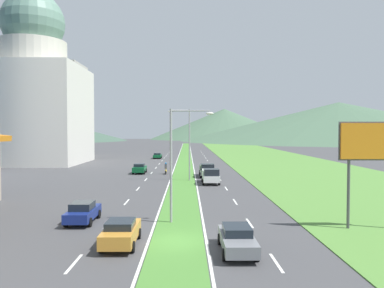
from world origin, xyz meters
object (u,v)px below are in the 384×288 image
at_px(street_lamp_near, 176,156).
at_px(motorcycle_rider, 166,169).
at_px(street_lamp_mid, 187,140).
at_px(car_0, 237,239).
at_px(car_4, 83,212).
at_px(pickup_truck_1, 207,170).
at_px(pickup_truck_0, 211,176).
at_px(car_3, 121,232).
at_px(billboard_roadside, 370,148).
at_px(car_2, 140,168).
at_px(car_1, 157,156).

relative_size(street_lamp_near, motorcycle_rider, 4.13).
height_order(street_lamp_near, street_lamp_mid, street_lamp_mid).
xyz_separation_m(street_lamp_mid, motorcycle_rider, (-3.31, 8.01, -4.76)).
relative_size(street_lamp_near, car_0, 1.81).
xyz_separation_m(street_lamp_near, car_4, (-6.82, 0.26, -4.07)).
relative_size(car_0, pickup_truck_1, 0.85).
height_order(street_lamp_near, pickup_truck_0, street_lamp_near).
height_order(car_3, car_4, car_4).
bearing_deg(car_4, pickup_truck_0, -27.66).
bearing_deg(pickup_truck_1, billboard_roadside, 17.90).
xyz_separation_m(street_lamp_near, car_2, (-6.73, 32.17, -4.05)).
xyz_separation_m(street_lamp_mid, car_2, (-7.50, 8.94, -4.72)).
xyz_separation_m(car_3, pickup_truck_1, (6.71, 32.89, 0.20)).
relative_size(pickup_truck_0, pickup_truck_1, 1.00).
bearing_deg(billboard_roadside, car_3, -167.98).
height_order(street_lamp_mid, billboard_roadside, street_lamp_mid).
height_order(car_3, pickup_truck_0, pickup_truck_0).
height_order(car_2, pickup_truck_0, pickup_truck_0).
xyz_separation_m(car_3, car_4, (-3.75, 5.58, -0.02)).
xyz_separation_m(car_2, pickup_truck_1, (10.37, -4.60, 0.20)).
xyz_separation_m(car_0, car_2, (-10.27, 38.75, 0.05)).
relative_size(street_lamp_near, pickup_truck_0, 1.53).
bearing_deg(motorcycle_rider, street_lamp_mid, -157.53).
relative_size(street_lamp_mid, car_2, 2.28).
distance_m(street_lamp_mid, motorcycle_rider, 9.89).
relative_size(street_lamp_mid, car_4, 2.26).
relative_size(car_2, car_4, 0.99).
bearing_deg(motorcycle_rider, car_2, 77.55).
bearing_deg(street_lamp_mid, billboard_roadside, -63.75).
distance_m(car_0, car_1, 71.88).
bearing_deg(motorcycle_rider, car_4, 172.14).
distance_m(car_3, car_4, 6.73).
xyz_separation_m(car_0, pickup_truck_0, (0.21, 27.01, 0.25)).
distance_m(street_lamp_mid, pickup_truck_1, 6.89).
bearing_deg(car_1, car_0, -171.99).
distance_m(car_1, pickup_truck_1, 38.39).
distance_m(car_4, pickup_truck_0, 22.77).
height_order(car_0, pickup_truck_0, pickup_truck_0).
bearing_deg(motorcycle_rider, billboard_roadside, -154.64).
bearing_deg(street_lamp_mid, pickup_truck_0, -43.24).
height_order(street_lamp_mid, car_3, street_lamp_mid).
relative_size(street_lamp_mid, car_1, 2.11).
bearing_deg(street_lamp_mid, car_1, 99.93).
bearing_deg(car_0, car_1, -171.99).
distance_m(street_lamp_mid, car_2, 12.59).
xyz_separation_m(car_4, pickup_truck_0, (10.57, 20.17, 0.22)).
bearing_deg(car_3, street_lamp_near, -29.98).
relative_size(car_4, motorcycle_rider, 2.12).
height_order(street_lamp_near, car_0, street_lamp_near).
relative_size(car_1, pickup_truck_1, 0.84).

